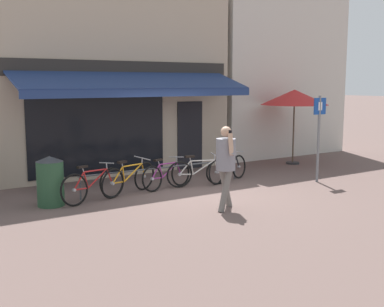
# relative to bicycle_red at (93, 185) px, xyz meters

# --- Properties ---
(ground_plane) EXTENTS (160.00, 160.00, 0.00)m
(ground_plane) POSITION_rel_bicycle_red_xyz_m (2.41, -0.73, -0.39)
(ground_plane) COLOR brown
(shop_front) EXTENTS (7.28, 4.54, 6.07)m
(shop_front) POSITION_rel_bicycle_red_xyz_m (1.96, 3.91, 2.64)
(shop_front) COLOR tan
(shop_front) RESTS_ON ground_plane
(neighbour_building) EXTENTS (5.55, 4.00, 6.37)m
(neighbour_building) POSITION_rel_bicycle_red_xyz_m (8.58, 4.43, 2.80)
(neighbour_building) COLOR beige
(neighbour_building) RESTS_ON ground_plane
(bike_rack_rail) EXTENTS (4.57, 0.04, 0.57)m
(bike_rack_rail) POSITION_rel_bicycle_red_xyz_m (2.03, 0.30, 0.10)
(bike_rack_rail) COLOR #47494F
(bike_rack_rail) RESTS_ON ground_plane
(bicycle_red) EXTENTS (1.73, 0.69, 0.87)m
(bicycle_red) POSITION_rel_bicycle_red_xyz_m (0.00, 0.00, 0.00)
(bicycle_red) COLOR black
(bicycle_red) RESTS_ON ground_plane
(bicycle_orange) EXTENTS (1.75, 0.77, 0.87)m
(bicycle_orange) POSITION_rel_bicycle_red_xyz_m (0.99, 0.22, 0.00)
(bicycle_orange) COLOR black
(bicycle_orange) RESTS_ON ground_plane
(bicycle_purple) EXTENTS (1.62, 0.63, 0.81)m
(bicycle_purple) POSITION_rel_bicycle_red_xyz_m (2.06, 0.27, -0.03)
(bicycle_purple) COLOR black
(bicycle_purple) RESTS_ON ground_plane
(bicycle_silver) EXTENTS (1.76, 0.62, 0.85)m
(bicycle_silver) POSITION_rel_bicycle_red_xyz_m (2.91, 0.06, -0.01)
(bicycle_silver) COLOR black
(bicycle_silver) RESTS_ON ground_plane
(bicycle_black) EXTENTS (1.70, 0.74, 0.81)m
(bicycle_black) POSITION_rel_bicycle_red_xyz_m (3.93, 0.16, -0.02)
(bicycle_black) COLOR black
(bicycle_black) RESTS_ON ground_plane
(pedestrian_adult) EXTENTS (0.60, 0.74, 1.79)m
(pedestrian_adult) POSITION_rel_bicycle_red_xyz_m (2.11, -2.15, 0.70)
(pedestrian_adult) COLOR slate
(pedestrian_adult) RESTS_ON ground_plane
(litter_bin) EXTENTS (0.59, 0.59, 1.10)m
(litter_bin) POSITION_rel_bicycle_red_xyz_m (-0.92, 0.16, 0.17)
(litter_bin) COLOR #23472D
(litter_bin) RESTS_ON ground_plane
(parking_sign) EXTENTS (0.44, 0.07, 2.34)m
(parking_sign) POSITION_rel_bicycle_red_xyz_m (5.93, -1.22, 1.05)
(parking_sign) COLOR slate
(parking_sign) RESTS_ON ground_plane
(cafe_parasol) EXTENTS (2.20, 2.20, 2.45)m
(cafe_parasol) POSITION_rel_bicycle_red_xyz_m (7.49, 1.28, 1.81)
(cafe_parasol) COLOR #4C3D2D
(cafe_parasol) RESTS_ON ground_plane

